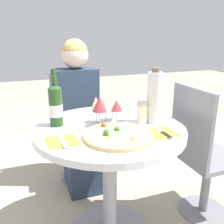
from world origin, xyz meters
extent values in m
cylinder|color=gray|center=(0.00, 0.00, 0.36)|extent=(0.09, 0.09, 0.67)
cylinder|color=silver|center=(0.00, 0.00, 0.72)|extent=(0.85, 0.85, 0.04)
cylinder|color=slate|center=(-0.03, 0.72, 0.01)|extent=(0.34, 0.34, 0.01)
cylinder|color=slate|center=(-0.03, 0.72, 0.21)|extent=(0.06, 0.06, 0.42)
cube|color=slate|center=(-0.03, 0.72, 0.43)|extent=(0.38, 0.38, 0.03)
cube|color=slate|center=(-0.03, 0.90, 0.69)|extent=(0.38, 0.02, 0.48)
cube|color=#28384C|center=(-0.03, 0.56, 0.22)|extent=(0.28, 0.32, 0.45)
cube|color=#28384C|center=(-0.03, 0.72, 0.71)|extent=(0.33, 0.20, 0.52)
sphere|color=beige|center=(-0.03, 0.72, 1.07)|extent=(0.21, 0.21, 0.21)
sphere|color=tan|center=(-0.03, 0.72, 1.10)|extent=(0.20, 0.20, 0.20)
cylinder|color=slate|center=(0.70, -0.04, 0.01)|extent=(0.34, 0.34, 0.01)
cylinder|color=slate|center=(0.70, -0.04, 0.21)|extent=(0.06, 0.06, 0.42)
cube|color=slate|center=(0.70, -0.04, 0.43)|extent=(0.38, 0.38, 0.03)
cube|color=slate|center=(0.52, -0.04, 0.69)|extent=(0.02, 0.38, 0.48)
cylinder|color=#DBB26B|center=(-0.01, -0.16, 0.74)|extent=(0.35, 0.35, 0.02)
sphere|color=beige|center=(0.03, -0.25, 0.76)|extent=(0.03, 0.03, 0.03)
sphere|color=#B22D1E|center=(-0.05, -0.04, 0.76)|extent=(0.03, 0.03, 0.03)
sphere|color=beige|center=(-0.05, -0.16, 0.76)|extent=(0.04, 0.04, 0.04)
sphere|color=#336B28|center=(0.00, -0.11, 0.76)|extent=(0.03, 0.03, 0.03)
sphere|color=#336B28|center=(-0.07, -0.15, 0.76)|extent=(0.04, 0.04, 0.04)
cylinder|color=#23471E|center=(-0.27, 0.12, 0.84)|extent=(0.07, 0.07, 0.21)
cone|color=#23471E|center=(-0.27, 0.12, 0.96)|extent=(0.07, 0.07, 0.03)
cylinder|color=#23471E|center=(-0.27, 0.12, 1.01)|extent=(0.03, 0.03, 0.08)
cylinder|color=silver|center=(-0.27, 0.12, 0.82)|extent=(0.08, 0.08, 0.07)
cylinder|color=silver|center=(0.27, -0.01, 0.88)|extent=(0.09, 0.09, 0.29)
cylinder|color=brown|center=(0.27, -0.01, 1.04)|extent=(0.04, 0.04, 0.02)
cylinder|color=silver|center=(0.20, 0.00, 0.79)|extent=(0.07, 0.07, 0.11)
cylinder|color=#B2B2B7|center=(0.20, 0.00, 0.85)|extent=(0.06, 0.06, 0.02)
cylinder|color=silver|center=(0.05, 0.03, 0.73)|extent=(0.06, 0.06, 0.00)
cylinder|color=silver|center=(0.05, 0.03, 0.77)|extent=(0.01, 0.01, 0.08)
cone|color=#9E383D|center=(0.05, 0.03, 0.84)|extent=(0.07, 0.07, 0.06)
cylinder|color=silver|center=(-0.05, 0.10, 0.73)|extent=(0.06, 0.06, 0.00)
cylinder|color=silver|center=(-0.05, 0.10, 0.77)|extent=(0.01, 0.01, 0.07)
cone|color=beige|center=(-0.05, 0.10, 0.85)|extent=(0.07, 0.07, 0.08)
cylinder|color=silver|center=(0.05, 0.10, 0.73)|extent=(0.06, 0.06, 0.00)
cylinder|color=silver|center=(0.05, 0.10, 0.77)|extent=(0.01, 0.01, 0.06)
cone|color=beige|center=(0.05, 0.10, 0.83)|extent=(0.08, 0.08, 0.07)
cylinder|color=silver|center=(0.00, 0.07, 0.73)|extent=(0.06, 0.06, 0.00)
cylinder|color=silver|center=(0.00, 0.07, 0.78)|extent=(0.01, 0.01, 0.08)
cone|color=beige|center=(0.00, 0.07, 0.85)|extent=(0.07, 0.07, 0.07)
cylinder|color=silver|center=(-0.05, 0.03, 0.73)|extent=(0.06, 0.06, 0.00)
cylinder|color=silver|center=(-0.05, 0.03, 0.78)|extent=(0.01, 0.01, 0.08)
cone|color=#9E383D|center=(-0.05, 0.03, 0.86)|extent=(0.08, 0.08, 0.08)
cube|color=yellow|center=(-0.28, -0.11, 0.74)|extent=(0.16, 0.16, 0.00)
cube|color=silver|center=(-0.28, -0.11, 0.74)|extent=(0.03, 0.19, 0.00)
cube|color=silver|center=(-0.28, -0.16, 0.74)|extent=(0.02, 0.09, 0.00)
cube|color=yellow|center=(0.22, -0.18, 0.74)|extent=(0.15, 0.15, 0.00)
cube|color=silver|center=(0.22, -0.18, 0.74)|extent=(0.02, 0.19, 0.00)
cube|color=black|center=(0.22, -0.23, 0.74)|extent=(0.02, 0.09, 0.00)
camera|label=1|loc=(-0.44, -1.23, 1.23)|focal=40.00mm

